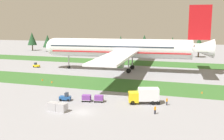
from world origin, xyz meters
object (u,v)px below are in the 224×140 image
object	(u,v)px
uld_container_1	(62,108)
taxiway_marker_0	(42,80)
airliner	(124,48)
taxiway_marker_2	(52,82)
ground_crew_marshaller	(155,109)
ground_crew_loader	(167,101)
pushback_tractor	(36,65)
catering_truck	(144,95)
taxiway_marker_1	(144,89)
taxiway_marker_3	(202,92)
cargo_dolly_lead	(86,98)
cargo_dolly_second	(99,98)
baggage_tug	(65,97)
uld_container_0	(53,106)

from	to	relation	value
uld_container_1	taxiway_marker_0	xyz separation A→B (m)	(-20.59, 25.17, -0.54)
airliner	taxiway_marker_2	distance (m)	31.98
ground_crew_marshaller	ground_crew_loader	bearing A→B (deg)	-164.01
uld_container_1	pushback_tractor	bearing A→B (deg)	128.42
airliner	catering_truck	size ratio (longest dim) A/B	10.70
taxiway_marker_1	taxiway_marker_3	size ratio (longest dim) A/B	0.86
uld_container_1	taxiway_marker_0	distance (m)	32.52
uld_container_1	catering_truck	bearing A→B (deg)	35.81
cargo_dolly_lead	taxiway_marker_1	distance (m)	18.12
taxiway_marker_1	taxiway_marker_3	distance (m)	14.98
cargo_dolly_second	taxiway_marker_3	size ratio (longest dim) A/B	4.48
baggage_tug	catering_truck	size ratio (longest dim) A/B	0.38
cargo_dolly_lead	ground_crew_loader	distance (m)	18.18
baggage_tug	ground_crew_marshaller	xyz separation A→B (m)	(21.34, -2.87, 0.13)
catering_truck	ground_crew_marshaller	bearing A→B (deg)	-169.48
uld_container_0	taxiway_marker_0	xyz separation A→B (m)	(-18.55, 25.05, -0.55)
baggage_tug	taxiway_marker_0	xyz separation A→B (m)	(-17.52, 17.84, -0.48)
catering_truck	taxiway_marker_2	bearing A→B (deg)	49.67
baggage_tug	ground_crew_loader	world-z (taller)	baggage_tug
cargo_dolly_lead	taxiway_marker_2	xyz separation A→B (m)	(-17.96, 15.08, -0.59)
pushback_tractor	taxiway_marker_1	size ratio (longest dim) A/B	5.80
airliner	ground_crew_loader	bearing A→B (deg)	-156.83
cargo_dolly_lead	baggage_tug	bearing A→B (deg)	90.00
taxiway_marker_2	airliner	bearing A→B (deg)	60.24
cargo_dolly_second	taxiway_marker_1	size ratio (longest dim) A/B	5.24
taxiway_marker_0	taxiway_marker_2	distance (m)	4.86
airliner	ground_crew_marshaller	bearing A→B (deg)	-162.03
cargo_dolly_lead	taxiway_marker_2	bearing A→B (deg)	39.45
pushback_tractor	baggage_tug	bearing A→B (deg)	36.12
ground_crew_marshaller	uld_container_1	xyz separation A→B (m)	(-18.27, -4.45, -0.07)
taxiway_marker_3	ground_crew_loader	bearing A→B (deg)	-119.52
baggage_tug	uld_container_0	distance (m)	7.28
baggage_tug	pushback_tractor	distance (m)	52.58
catering_truck	ground_crew_loader	distance (m)	5.09
uld_container_0	baggage_tug	bearing A→B (deg)	98.11
catering_truck	uld_container_1	size ratio (longest dim) A/B	3.66
ground_crew_loader	cargo_dolly_lead	bearing A→B (deg)	-69.07
baggage_tug	uld_container_0	xyz separation A→B (m)	(1.03, -7.21, 0.07)
taxiway_marker_1	taxiway_marker_2	xyz separation A→B (m)	(-28.42, 0.30, 0.10)
taxiway_marker_1	taxiway_marker_2	size ratio (longest dim) A/B	0.70
baggage_tug	catering_truck	distance (m)	18.27
cargo_dolly_lead	uld_container_0	bearing A→B (deg)	143.75
cargo_dolly_second	uld_container_0	size ratio (longest dim) A/B	1.22
taxiway_marker_0	taxiway_marker_1	xyz separation A→B (m)	(32.92, -2.14, -0.10)
cargo_dolly_lead	taxiway_marker_0	bearing A→B (deg)	42.47
cargo_dolly_lead	pushback_tractor	bearing A→B (deg)	34.74
cargo_dolly_second	uld_container_1	distance (m)	9.97
catering_truck	pushback_tractor	distance (m)	63.71
ground_crew_loader	taxiway_marker_0	distance (m)	42.79
baggage_tug	cargo_dolly_lead	size ratio (longest dim) A/B	1.15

